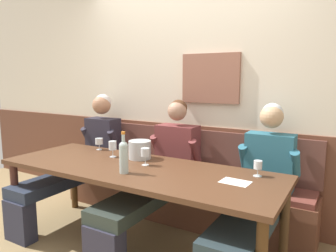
{
  "coord_description": "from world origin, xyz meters",
  "views": [
    {
      "loc": [
        1.55,
        -2.02,
        1.48
      ],
      "look_at": [
        0.11,
        0.43,
        1.05
      ],
      "focal_mm": 34.05,
      "sensor_mm": 36.0,
      "label": 1
    }
  ],
  "objects": [
    {
      "name": "ice_bucket",
      "position": [
        -0.14,
        0.35,
        0.82
      ],
      "size": [
        0.21,
        0.21,
        0.17
      ],
      "primitive_type": "cylinder",
      "color": "#B1B6B8",
      "rests_on": "dining_table"
    },
    {
      "name": "tasting_sheet_left_guest",
      "position": [
        0.85,
        0.14,
        0.74
      ],
      "size": [
        0.22,
        0.16,
        0.0
      ],
      "primitive_type": "cube",
      "rotation": [
        0.0,
        0.0,
        -0.06
      ],
      "color": "white",
      "rests_on": "dining_table"
    },
    {
      "name": "person_right_seat",
      "position": [
        -1.0,
        0.45,
        0.63
      ],
      "size": [
        0.49,
        1.33,
        1.29
      ],
      "color": "#282A3C",
      "rests_on": "ground"
    },
    {
      "name": "person_center_right_seat",
      "position": [
        0.94,
        0.42,
        0.6
      ],
      "size": [
        0.52,
        1.32,
        1.27
      ],
      "color": "#27363A",
      "rests_on": "ground"
    },
    {
      "name": "room_wall_back",
      "position": [
        0.0,
        1.09,
        1.4
      ],
      "size": [
        6.8,
        0.12,
        2.8
      ],
      "color": "beige",
      "rests_on": "ground"
    },
    {
      "name": "wine_glass_near_bucket",
      "position": [
        0.95,
        0.36,
        0.82
      ],
      "size": [
        0.07,
        0.07,
        0.12
      ],
      "color": "silver",
      "rests_on": "dining_table"
    },
    {
      "name": "wine_glass_by_bottle",
      "position": [
        0.03,
        0.18,
        0.84
      ],
      "size": [
        0.08,
        0.08,
        0.15
      ],
      "color": "silver",
      "rests_on": "dining_table"
    },
    {
      "name": "wine_glass_mid_left",
      "position": [
        -0.72,
        0.44,
        0.82
      ],
      "size": [
        0.08,
        0.08,
        0.12
      ],
      "color": "silver",
      "rests_on": "dining_table"
    },
    {
      "name": "wall_bench",
      "position": [
        0.0,
        0.83,
        0.28
      ],
      "size": [
        2.75,
        0.42,
        0.94
      ],
      "color": "brown",
      "rests_on": "ground"
    },
    {
      "name": "dining_table",
      "position": [
        0.0,
        0.1,
        0.66
      ],
      "size": [
        2.45,
        0.87,
        0.74
      ],
      "color": "#4F301D",
      "rests_on": "ground"
    },
    {
      "name": "person_left_seat",
      "position": [
        0.01,
        0.44,
        0.61
      ],
      "size": [
        0.53,
        1.33,
        1.26
      ],
      "color": "#2A2A3A",
      "rests_on": "ground"
    },
    {
      "name": "wine_bottle_clear_water",
      "position": [
        0.02,
        -0.09,
        0.88
      ],
      "size": [
        0.07,
        0.07,
        0.33
      ],
      "color": "#ADC3BF",
      "rests_on": "dining_table"
    },
    {
      "name": "wood_wainscot_panel",
      "position": [
        0.0,
        1.04,
        0.49
      ],
      "size": [
        6.8,
        0.03,
        0.98
      ],
      "primitive_type": "cube",
      "color": "brown",
      "rests_on": "ground"
    },
    {
      "name": "wine_glass_mid_right",
      "position": [
        -0.4,
        0.27,
        0.84
      ],
      "size": [
        0.07,
        0.07,
        0.15
      ],
      "color": "silver",
      "rests_on": "dining_table"
    }
  ]
}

